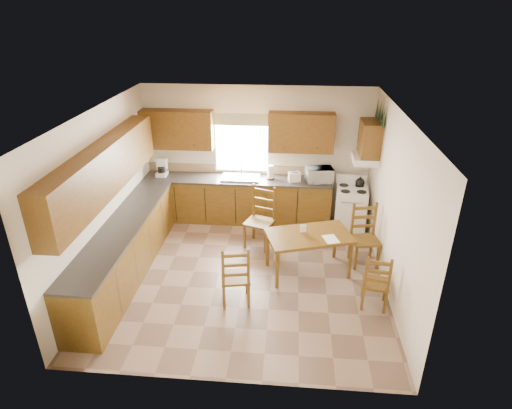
# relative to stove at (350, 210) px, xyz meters

# --- Properties ---
(floor) EXTENTS (4.50, 4.50, 0.00)m
(floor) POSITION_rel_stove_xyz_m (-1.88, -1.70, -0.43)
(floor) COLOR #866B59
(floor) RESTS_ON ground
(ceiling) EXTENTS (4.50, 4.50, 0.00)m
(ceiling) POSITION_rel_stove_xyz_m (-1.88, -1.70, 2.27)
(ceiling) COLOR brown
(ceiling) RESTS_ON floor
(wall_left) EXTENTS (4.50, 4.50, 0.00)m
(wall_left) POSITION_rel_stove_xyz_m (-4.13, -1.70, 0.92)
(wall_left) COLOR silver
(wall_left) RESTS_ON floor
(wall_right) EXTENTS (4.50, 4.50, 0.00)m
(wall_right) POSITION_rel_stove_xyz_m (0.37, -1.70, 0.92)
(wall_right) COLOR silver
(wall_right) RESTS_ON floor
(wall_back) EXTENTS (4.50, 4.50, 0.00)m
(wall_back) POSITION_rel_stove_xyz_m (-1.88, 0.55, 0.92)
(wall_back) COLOR silver
(wall_back) RESTS_ON floor
(wall_front) EXTENTS (4.50, 4.50, 0.00)m
(wall_front) POSITION_rel_stove_xyz_m (-1.88, -3.95, 0.92)
(wall_front) COLOR silver
(wall_front) RESTS_ON floor
(lower_cab_back) EXTENTS (3.75, 0.60, 0.88)m
(lower_cab_back) POSITION_rel_stove_xyz_m (-2.25, 0.25, 0.01)
(lower_cab_back) COLOR brown
(lower_cab_back) RESTS_ON floor
(lower_cab_left) EXTENTS (0.60, 3.60, 0.88)m
(lower_cab_left) POSITION_rel_stove_xyz_m (-3.83, -1.85, 0.01)
(lower_cab_left) COLOR brown
(lower_cab_left) RESTS_ON floor
(counter_back) EXTENTS (3.75, 0.63, 0.04)m
(counter_back) POSITION_rel_stove_xyz_m (-2.25, 0.25, 0.47)
(counter_back) COLOR #35312F
(counter_back) RESTS_ON lower_cab_back
(counter_left) EXTENTS (0.63, 3.60, 0.04)m
(counter_left) POSITION_rel_stove_xyz_m (-3.83, -1.85, 0.47)
(counter_left) COLOR #35312F
(counter_left) RESTS_ON lower_cab_left
(backsplash) EXTENTS (3.75, 0.01, 0.18)m
(backsplash) POSITION_rel_stove_xyz_m (-2.25, 0.54, 0.58)
(backsplash) COLOR #9D8360
(backsplash) RESTS_ON counter_back
(upper_cab_back_left) EXTENTS (1.41, 0.33, 0.75)m
(upper_cab_back_left) POSITION_rel_stove_xyz_m (-3.43, 0.39, 1.42)
(upper_cab_back_left) COLOR brown
(upper_cab_back_left) RESTS_ON wall_back
(upper_cab_back_right) EXTENTS (1.25, 0.33, 0.75)m
(upper_cab_back_right) POSITION_rel_stove_xyz_m (-1.02, 0.39, 1.42)
(upper_cab_back_right) COLOR brown
(upper_cab_back_right) RESTS_ON wall_back
(upper_cab_left) EXTENTS (0.33, 3.60, 0.75)m
(upper_cab_left) POSITION_rel_stove_xyz_m (-3.96, -1.85, 1.42)
(upper_cab_left) COLOR brown
(upper_cab_left) RESTS_ON wall_left
(upper_cab_stove) EXTENTS (0.33, 0.62, 0.62)m
(upper_cab_stove) POSITION_rel_stove_xyz_m (0.20, -0.05, 1.47)
(upper_cab_stove) COLOR brown
(upper_cab_stove) RESTS_ON wall_right
(range_hood) EXTENTS (0.44, 0.62, 0.12)m
(range_hood) POSITION_rel_stove_xyz_m (0.15, -0.05, 1.09)
(range_hood) COLOR white
(range_hood) RESTS_ON wall_right
(window_frame) EXTENTS (1.13, 0.02, 1.18)m
(window_frame) POSITION_rel_stove_xyz_m (-2.18, 0.52, 1.12)
(window_frame) COLOR white
(window_frame) RESTS_ON wall_back
(window_pane) EXTENTS (1.05, 0.01, 1.10)m
(window_pane) POSITION_rel_stove_xyz_m (-2.18, 0.52, 1.12)
(window_pane) COLOR white
(window_pane) RESTS_ON wall_back
(window_valance) EXTENTS (1.19, 0.01, 0.24)m
(window_valance) POSITION_rel_stove_xyz_m (-2.18, 0.49, 1.62)
(window_valance) COLOR #455B30
(window_valance) RESTS_ON wall_back
(sink_basin) EXTENTS (0.75, 0.45, 0.04)m
(sink_basin) POSITION_rel_stove_xyz_m (-2.18, 0.25, 0.51)
(sink_basin) COLOR silver
(sink_basin) RESTS_ON counter_back
(pine_decal_a) EXTENTS (0.22, 0.22, 0.36)m
(pine_decal_a) POSITION_rel_stove_xyz_m (0.33, -0.37, 1.95)
(pine_decal_a) COLOR black
(pine_decal_a) RESTS_ON wall_right
(pine_decal_b) EXTENTS (0.22, 0.22, 0.36)m
(pine_decal_b) POSITION_rel_stove_xyz_m (0.33, -0.05, 1.99)
(pine_decal_b) COLOR black
(pine_decal_b) RESTS_ON wall_right
(pine_decal_c) EXTENTS (0.22, 0.22, 0.36)m
(pine_decal_c) POSITION_rel_stove_xyz_m (0.33, 0.27, 1.95)
(pine_decal_c) COLOR black
(pine_decal_c) RESTS_ON wall_right
(stove) EXTENTS (0.64, 0.66, 0.87)m
(stove) POSITION_rel_stove_xyz_m (0.00, 0.00, 0.00)
(stove) COLOR white
(stove) RESTS_ON floor
(coffeemaker) EXTENTS (0.25, 0.28, 0.35)m
(coffeemaker) POSITION_rel_stove_xyz_m (-3.78, 0.27, 0.66)
(coffeemaker) COLOR white
(coffeemaker) RESTS_ON counter_back
(paper_towel) EXTENTS (0.12, 0.12, 0.28)m
(paper_towel) POSITION_rel_stove_xyz_m (-1.59, 0.28, 0.63)
(paper_towel) COLOR white
(paper_towel) RESTS_ON counter_back
(toaster) EXTENTS (0.25, 0.20, 0.18)m
(toaster) POSITION_rel_stove_xyz_m (-1.11, 0.21, 0.58)
(toaster) COLOR white
(toaster) RESTS_ON counter_back
(microwave) EXTENTS (0.53, 0.42, 0.28)m
(microwave) POSITION_rel_stove_xyz_m (-0.63, 0.22, 0.63)
(microwave) COLOR white
(microwave) RESTS_ON counter_back
(dining_table) EXTENTS (1.51, 1.13, 0.72)m
(dining_table) POSITION_rel_stove_xyz_m (-0.86, -1.54, -0.08)
(dining_table) COLOR brown
(dining_table) RESTS_ON floor
(chair_near_left) EXTENTS (0.49, 0.47, 1.00)m
(chair_near_left) POSITION_rel_stove_xyz_m (-1.95, -2.42, 0.07)
(chair_near_left) COLOR brown
(chair_near_left) RESTS_ON floor
(chair_near_right) EXTENTS (0.44, 0.42, 0.91)m
(chair_near_right) POSITION_rel_stove_xyz_m (0.11, -2.33, 0.02)
(chair_near_right) COLOR brown
(chair_near_right) RESTS_ON floor
(chair_far_left) EXTENTS (0.59, 0.58, 1.12)m
(chair_far_left) POSITION_rel_stove_xyz_m (-1.72, -0.76, 0.13)
(chair_far_left) COLOR brown
(chair_far_left) RESTS_ON floor
(chair_far_right) EXTENTS (0.51, 0.49, 1.06)m
(chair_far_right) POSITION_rel_stove_xyz_m (0.11, -1.20, 0.10)
(chair_far_right) COLOR brown
(chair_far_right) RESTS_ON floor
(table_paper) EXTENTS (0.28, 0.33, 0.00)m
(table_paper) POSITION_rel_stove_xyz_m (-0.52, -1.66, 0.28)
(table_paper) COLOR white
(table_paper) RESTS_ON dining_table
(table_card) EXTENTS (0.10, 0.04, 0.13)m
(table_card) POSITION_rel_stove_xyz_m (-0.95, -1.47, 0.35)
(table_card) COLOR white
(table_card) RESTS_ON dining_table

